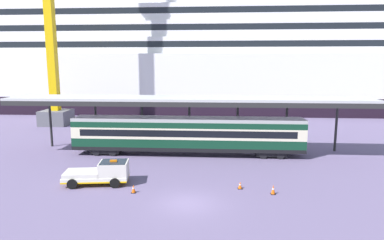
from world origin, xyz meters
TOP-DOWN VIEW (x-y plane):
  - ground_plane at (0.00, 0.00)m, footprint 400.00×400.00m
  - cruise_ship at (-7.03, 55.22)m, footprint 136.97×29.80m
  - platform_canopy at (-1.09, 13.46)m, footprint 38.92×5.23m
  - train_carriage at (-1.09, 12.99)m, footprint 24.82×2.81m
  - service_truck at (-7.33, 3.46)m, footprint 5.42×2.78m
  - traffic_cone_near at (6.32, 2.14)m, footprint 0.36×0.36m
  - traffic_cone_mid at (3.90, 3.11)m, footprint 0.36×0.36m
  - traffic_cone_far at (-4.33, 1.71)m, footprint 0.36×0.36m

SIDE VIEW (x-z plane):
  - ground_plane at x=0.00m, z-range 0.00..0.00m
  - traffic_cone_mid at x=3.90m, z-range -0.01..0.59m
  - traffic_cone_far at x=-4.33m, z-range -0.01..0.64m
  - traffic_cone_near at x=6.32m, z-range -0.01..0.74m
  - service_truck at x=-7.33m, z-range -0.02..2.00m
  - train_carriage at x=-1.09m, z-range 0.26..4.37m
  - platform_canopy at x=-1.09m, z-range 2.80..9.06m
  - cruise_ship at x=-7.03m, z-range -5.85..31.15m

